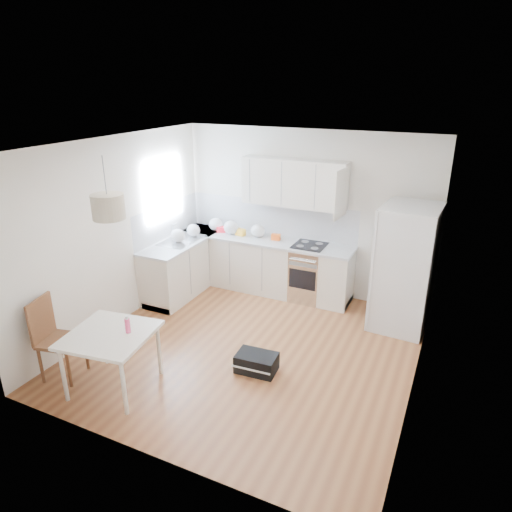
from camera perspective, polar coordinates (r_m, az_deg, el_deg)
The scene contains 29 objects.
floor at distance 6.29m, azimuth -0.81°, elevation -11.46°, with size 4.20×4.20×0.00m, color brown.
ceiling at distance 5.35m, azimuth -0.97°, elevation 13.72°, with size 4.20×4.20×0.00m, color white.
wall_back at distance 7.53m, azimuth 6.16°, elevation 5.30°, with size 4.20×4.20×0.00m, color silver.
wall_left at distance 6.82m, azimuth -16.98°, elevation 2.78°, with size 4.20×4.20×0.00m, color silver.
wall_right at distance 5.19m, azimuth 20.51°, elevation -3.46°, with size 4.20×4.20×0.00m, color silver.
window_glassblock at distance 7.56m, azimuth -11.48°, elevation 8.20°, with size 0.02×1.00×1.00m, color #BFE0F9.
cabinets_back at distance 7.77m, azimuth 0.99°, elevation -1.18°, with size 3.00×0.60×0.88m, color silver.
cabinets_left at distance 7.83m, azimuth -8.87°, elevation -1.26°, with size 0.60×1.80×0.88m, color silver.
counter_back at distance 7.61m, azimuth 1.01°, elevation 2.03°, with size 3.02×0.64×0.04m, color #ADAFB2.
counter_left at distance 7.67m, azimuth -9.06°, elevation 1.92°, with size 0.64×1.82×0.04m, color #ADAFB2.
backsplash_back at distance 7.77m, azimuth 1.92°, elevation 4.83°, with size 3.00×0.01×0.58m, color silver.
backsplash_left at distance 7.74m, azimuth -11.01°, elevation 4.38°, with size 0.01×1.80×0.58m, color silver.
upper_cabinets at distance 7.30m, azimuth 4.78°, elevation 9.10°, with size 1.70×0.32×0.75m, color silver.
range_oven at distance 7.50m, azimuth 6.57°, elevation -2.16°, with size 0.50×0.61×0.88m, color silver, non-canonical shape.
sink at distance 7.63m, azimuth -9.28°, elevation 1.92°, with size 0.50×0.80×0.16m, color silver, non-canonical shape.
refrigerator at distance 6.81m, azimuth 18.28°, elevation -1.40°, with size 0.86×0.90×1.81m, color silver, non-canonical shape.
dining_table at distance 5.52m, azimuth -17.75°, elevation -9.87°, with size 1.03×1.03×0.72m.
dining_chair at distance 5.98m, azimuth -23.24°, elevation -9.53°, with size 0.43×0.43×1.02m, color #4D3017, non-canonical shape.
drink_bottle at distance 5.39m, azimuth -15.78°, elevation -8.21°, with size 0.06×0.06×0.21m, color #ED4174.
gym_bag at distance 5.81m, azimuth 0.07°, elevation -13.18°, with size 0.50×0.33×0.23m, color black.
pendant_lamp at distance 4.93m, azimuth -18.00°, elevation 5.88°, with size 0.33×0.33×0.26m, color #B8A88D.
grocery_bag_a at distance 8.01m, azimuth -5.05°, elevation 3.94°, with size 0.25×0.21×0.23m, color white.
grocery_bag_b at distance 7.81m, azimuth -3.12°, elevation 3.58°, with size 0.27×0.23×0.24m, color white.
grocery_bag_c at distance 7.64m, azimuth 0.23°, elevation 3.16°, with size 0.25×0.21×0.22m, color white.
grocery_bag_d at distance 7.77m, azimuth -7.83°, elevation 3.20°, with size 0.23×0.20×0.21m, color white.
grocery_bag_e at distance 7.52m, azimuth -9.73°, elevation 2.53°, with size 0.25×0.21×0.22m, color white.
snack_orange at distance 7.53m, azimuth 2.50°, elevation 2.37°, with size 0.14×0.09×0.10m, color #E05013.
snack_yellow at distance 7.76m, azimuth -1.96°, elevation 2.99°, with size 0.16×0.10×0.11m, color yellow.
snack_red at distance 7.93m, azimuth -4.38°, elevation 3.33°, with size 0.15×0.09×0.10m, color red.
Camera 1 is at (2.33, -4.76, 3.39)m, focal length 32.00 mm.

